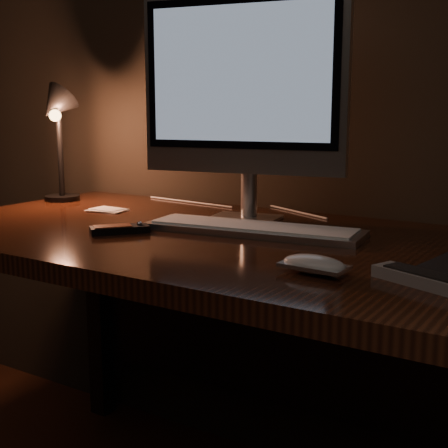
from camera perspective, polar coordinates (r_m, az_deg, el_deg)
The scene contains 9 objects.
desk at distance 1.43m, azimuth 3.47°, elevation -5.82°, with size 1.60×0.75×0.75m.
monitor at distance 1.51m, azimuth 1.73°, elevation 12.12°, with size 0.50×0.17×0.53m.
keyboard at distance 1.39m, azimuth 2.65°, elevation -0.41°, with size 0.49×0.14×0.02m, color silver.
mouse at distance 1.06m, azimuth 8.23°, elevation -3.90°, with size 0.11×0.06×0.02m, color white.
media_remote at distance 1.40m, azimuth -9.52°, elevation -0.45°, with size 0.12×0.13×0.02m.
tv_remote at distance 1.02m, azimuth 18.38°, elevation -4.93°, with size 0.20×0.12×0.03m.
papers at distance 1.71m, azimuth -10.64°, elevation 1.29°, with size 0.10×0.07×0.01m, color white.
desk_lamp at distance 1.87m, azimuth -15.08°, elevation 9.00°, with size 0.16×0.18×0.35m.
cable at distance 1.73m, azimuth 1.12°, elevation 1.61°, with size 0.01×0.01×0.61m, color white.
Camera 1 is at (0.66, 0.73, 1.03)m, focal length 50.00 mm.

